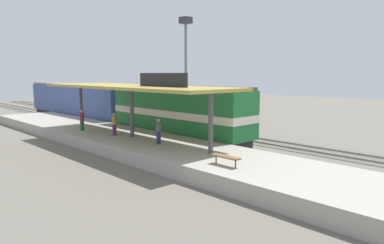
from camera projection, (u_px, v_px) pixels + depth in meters
name	position (u px, v px, depth m)	size (l,w,h in m)	color
ground_plane	(196.00, 138.00, 31.30)	(120.00, 120.00, 0.00)	#666056
track_near	(179.00, 140.00, 29.92)	(3.20, 110.00, 0.16)	#565249
track_far	(216.00, 134.00, 33.07)	(3.20, 110.00, 0.16)	#565249
platform	(133.00, 143.00, 26.72)	(6.00, 44.00, 0.90)	#9E998E
station_canopy	(132.00, 88.00, 26.11)	(5.20, 18.00, 4.70)	#47474C
platform_bench	(226.00, 157.00, 18.21)	(0.44, 1.70, 0.50)	#333338
locomotive	(177.00, 112.00, 29.71)	(2.93, 14.43, 4.44)	#28282D
passenger_carriage_single	(77.00, 101.00, 42.62)	(2.90, 20.00, 4.24)	#28282D
light_mast	(186.00, 48.00, 39.56)	(1.10, 1.10, 11.70)	slate
person_waiting	(82.00, 119.00, 29.46)	(0.34, 0.34, 1.71)	#23603D
person_walking	(158.00, 130.00, 23.65)	(0.34, 0.34, 1.71)	navy
person_boarding	(114.00, 123.00, 27.01)	(0.34, 0.34, 1.71)	#663375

